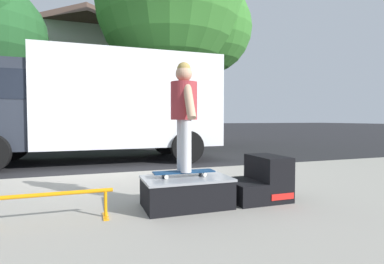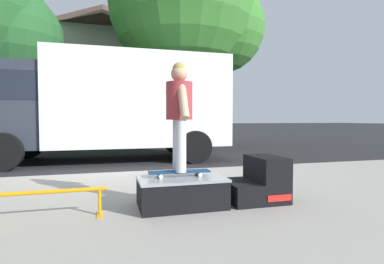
% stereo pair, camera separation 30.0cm
% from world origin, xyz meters
% --- Properties ---
extents(ground_plane, '(140.00, 140.00, 0.00)m').
position_xyz_m(ground_plane, '(0.00, 0.00, 0.00)').
color(ground_plane, black).
extents(sidewalk_slab, '(50.00, 5.00, 0.12)m').
position_xyz_m(sidewalk_slab, '(0.00, -3.00, 0.06)').
color(sidewalk_slab, gray).
rests_on(sidewalk_slab, ground).
extents(skate_box, '(1.08, 0.68, 0.37)m').
position_xyz_m(skate_box, '(1.23, -3.25, 0.32)').
color(skate_box, black).
rests_on(skate_box, sidewalk_slab).
extents(kicker_ramp, '(0.76, 0.68, 0.59)m').
position_xyz_m(kicker_ramp, '(2.30, -3.25, 0.37)').
color(kicker_ramp, black).
rests_on(kicker_ramp, sidewalk_slab).
extents(grind_rail, '(1.29, 0.28, 0.33)m').
position_xyz_m(grind_rail, '(-0.32, -3.33, 0.36)').
color(grind_rail, orange).
rests_on(grind_rail, sidewalk_slab).
extents(skateboard, '(0.79, 0.23, 0.07)m').
position_xyz_m(skateboard, '(1.21, -3.19, 0.55)').
color(skateboard, navy).
rests_on(skateboard, skate_box).
extents(skater_kid, '(0.33, 0.71, 1.37)m').
position_xyz_m(skater_kid, '(1.21, -3.19, 1.37)').
color(skater_kid, silver).
rests_on(skater_kid, skateboard).
extents(box_truck, '(6.91, 2.63, 3.05)m').
position_xyz_m(box_truck, '(0.28, 2.20, 1.70)').
color(box_truck, white).
rests_on(box_truck, ground).
extents(street_tree_neighbour, '(6.77, 6.15, 9.09)m').
position_xyz_m(street_tree_neighbour, '(3.81, 5.80, 5.84)').
color(street_tree_neighbour, brown).
rests_on(street_tree_neighbour, ground).
extents(house_behind, '(9.54, 8.22, 8.40)m').
position_xyz_m(house_behind, '(0.14, 12.96, 4.24)').
color(house_behind, silver).
rests_on(house_behind, ground).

